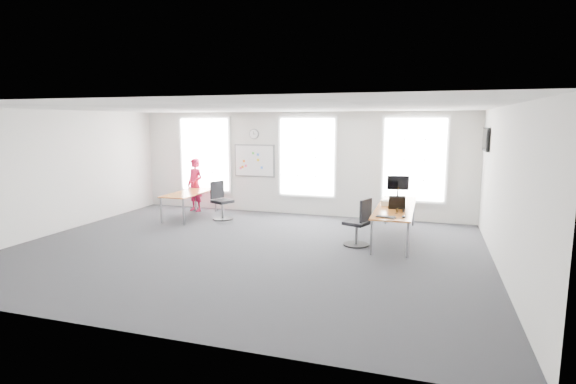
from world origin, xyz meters
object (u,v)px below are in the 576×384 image
(headphones, at_px, (400,210))
(monitor, at_px, (398,185))
(desk_right, at_px, (396,209))
(keyboard, at_px, (386,217))
(person, at_px, (195,185))
(desk_left, at_px, (190,194))
(chair_right, at_px, (359,225))
(chair_left, at_px, (221,203))

(headphones, relative_size, monitor, 0.28)
(desk_right, height_order, keyboard, keyboard)
(person, bearing_deg, desk_left, -51.41)
(keyboard, distance_m, monitor, 2.37)
(headphones, bearing_deg, chair_right, -174.30)
(chair_left, bearing_deg, desk_left, 116.49)
(desk_right, distance_m, chair_right, 1.17)
(desk_left, distance_m, monitor, 5.79)
(desk_right, height_order, person, person)
(desk_left, relative_size, chair_left, 1.88)
(keyboard, xyz_separation_m, headphones, (0.24, 0.67, 0.04))
(chair_left, distance_m, headphones, 5.16)
(desk_left, distance_m, keyboard, 6.03)
(chair_right, height_order, monitor, monitor)
(desk_left, xyz_separation_m, headphones, (5.93, -1.31, 0.14))
(keyboard, relative_size, headphones, 2.38)
(desk_left, bearing_deg, keyboard, -19.11)
(chair_left, height_order, person, person)
(keyboard, bearing_deg, desk_right, 104.41)
(headphones, bearing_deg, desk_right, 91.43)
(person, height_order, headphones, person)
(chair_left, xyz_separation_m, monitor, (4.80, 0.33, 0.66))
(desk_right, height_order, chair_left, chair_left)
(keyboard, bearing_deg, chair_right, 164.43)
(desk_left, distance_m, chair_left, 0.98)
(chair_left, relative_size, person, 0.66)
(person, bearing_deg, chair_left, -13.52)
(desk_right, xyz_separation_m, person, (-6.09, 1.52, 0.10))
(desk_left, bearing_deg, monitor, 3.66)
(chair_left, bearing_deg, monitor, -61.96)
(chair_right, bearing_deg, desk_right, 161.82)
(person, height_order, keyboard, person)
(chair_right, distance_m, person, 5.91)
(chair_left, relative_size, monitor, 1.76)
(chair_right, bearing_deg, chair_left, -91.03)
(chair_left, xyz_separation_m, headphones, (4.97, -1.35, 0.34))
(chair_right, bearing_deg, desk_left, -86.89)
(chair_right, relative_size, person, 0.65)
(chair_left, xyz_separation_m, person, (-1.26, 0.81, 0.34))
(person, bearing_deg, monitor, 14.78)
(keyboard, xyz_separation_m, monitor, (0.06, 2.34, 0.35))
(person, distance_m, keyboard, 6.63)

